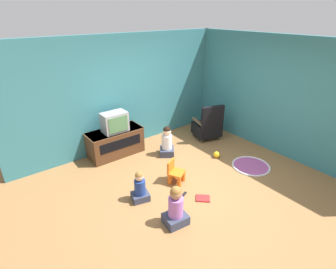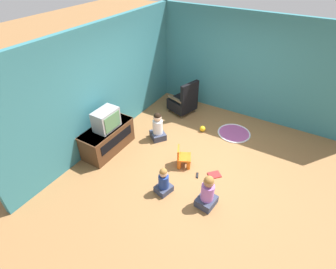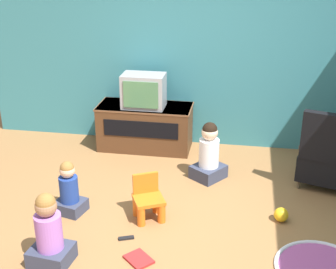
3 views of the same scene
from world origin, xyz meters
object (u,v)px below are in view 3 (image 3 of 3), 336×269
(child_watching_right, at_px, (69,190))
(toy_ball, at_px, (281,215))
(television, at_px, (144,91))
(child_watching_left, at_px, (209,154))
(black_armchair, at_px, (328,159))
(child_watching_center, at_px, (49,234))
(tv_cabinet, at_px, (145,126))
(book, at_px, (139,259))
(remote_control, at_px, (126,238))
(yellow_kid_chair, at_px, (148,201))

(child_watching_right, distance_m, toy_ball, 2.19)
(television, xyz_separation_m, child_watching_left, (0.93, -0.68, -0.52))
(black_armchair, relative_size, child_watching_center, 1.37)
(tv_cabinet, height_order, child_watching_center, child_watching_center)
(black_armchair, bearing_deg, book, 59.65)
(tv_cabinet, bearing_deg, book, -79.20)
(child_watching_left, bearing_deg, remote_control, -169.18)
(television, distance_m, book, 2.54)
(television, bearing_deg, yellow_kid_chair, -76.38)
(tv_cabinet, xyz_separation_m, black_armchair, (2.29, -0.70, 0.03))
(tv_cabinet, distance_m, book, 2.47)
(child_watching_right, relative_size, book, 1.90)
(tv_cabinet, relative_size, yellow_kid_chair, 2.74)
(child_watching_left, bearing_deg, television, 90.21)
(child_watching_center, bearing_deg, black_armchair, 42.40)
(child_watching_center, xyz_separation_m, child_watching_right, (-0.13, 0.82, -0.05))
(television, relative_size, book, 1.79)
(child_watching_center, relative_size, remote_control, 4.48)
(television, height_order, toy_ball, television)
(television, distance_m, child_watching_left, 1.27)
(television, relative_size, child_watching_right, 0.94)
(child_watching_center, relative_size, child_watching_right, 1.19)
(toy_ball, bearing_deg, tv_cabinet, 138.51)
(child_watching_left, height_order, toy_ball, child_watching_left)
(child_watching_left, distance_m, child_watching_right, 1.69)
(television, xyz_separation_m, child_watching_center, (-0.30, -2.51, -0.53))
(tv_cabinet, height_order, television, television)
(tv_cabinet, distance_m, toy_ball, 2.34)
(television, height_order, remote_control, television)
(toy_ball, xyz_separation_m, remote_control, (-1.48, -0.57, -0.06))
(child_watching_center, bearing_deg, book, 17.99)
(toy_ball, distance_m, book, 1.55)
(yellow_kid_chair, relative_size, book, 1.49)
(remote_control, bearing_deg, child_watching_left, 42.28)
(yellow_kid_chair, height_order, remote_control, yellow_kid_chair)
(tv_cabinet, relative_size, black_armchair, 1.32)
(tv_cabinet, xyz_separation_m, yellow_kid_chair, (0.40, -1.70, -0.13))
(tv_cabinet, distance_m, black_armchair, 2.39)
(black_armchair, bearing_deg, yellow_kid_chair, 44.52)
(tv_cabinet, xyz_separation_m, toy_ball, (1.75, -1.54, -0.24))
(yellow_kid_chair, bearing_deg, black_armchair, 1.38)
(child_watching_left, height_order, remote_control, child_watching_left)
(black_armchair, relative_size, remote_control, 6.13)
(child_watching_center, relative_size, book, 2.26)
(yellow_kid_chair, height_order, child_watching_right, child_watching_right)
(book, relative_size, remote_control, 1.98)
(child_watching_right, bearing_deg, child_watching_center, -66.39)
(child_watching_center, distance_m, child_watching_right, 0.84)
(black_armchair, xyz_separation_m, yellow_kid_chair, (-1.89, -1.00, -0.16))
(black_armchair, bearing_deg, child_watching_center, 52.34)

